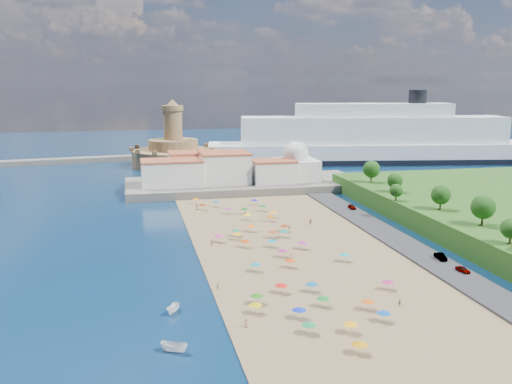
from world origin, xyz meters
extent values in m
plane|color=#071938|center=(0.00, 0.00, 0.00)|extent=(700.00, 700.00, 0.00)
cube|color=#59544C|center=(10.00, 73.00, 1.50)|extent=(90.00, 36.00, 3.00)
cube|color=#59544C|center=(-12.00, 108.00, 1.20)|extent=(18.00, 70.00, 2.40)
cube|color=silver|center=(-18.00, 69.00, 7.50)|extent=(22.00, 14.00, 9.00)
cube|color=silver|center=(2.00, 71.00, 8.50)|extent=(18.00, 16.00, 11.00)
cube|color=silver|center=(20.00, 67.00, 7.00)|extent=(16.00, 12.00, 8.00)
cube|color=silver|center=(-6.00, 83.00, 8.00)|extent=(24.00, 14.00, 10.00)
cube|color=silver|center=(30.00, 71.00, 7.00)|extent=(16.00, 16.00, 8.00)
sphere|color=silver|center=(30.00, 71.00, 13.00)|extent=(10.00, 10.00, 10.00)
cylinder|color=silver|center=(30.00, 71.00, 16.80)|extent=(1.20, 1.20, 1.60)
cylinder|color=#9D794E|center=(-12.00, 138.00, 4.00)|extent=(40.00, 40.00, 8.00)
cylinder|color=#9D794E|center=(-12.00, 138.00, 10.50)|extent=(24.00, 24.00, 5.00)
cylinder|color=#9D794E|center=(-12.00, 138.00, 20.00)|extent=(9.00, 9.00, 14.00)
cylinder|color=#9D794E|center=(-12.00, 138.00, 28.20)|extent=(10.40, 10.40, 2.40)
cone|color=#9D794E|center=(-12.00, 138.00, 30.90)|extent=(6.00, 6.00, 3.00)
cube|color=black|center=(87.59, 128.84, 1.34)|extent=(168.85, 51.51, 2.69)
cube|color=white|center=(87.59, 128.84, 4.98)|extent=(167.80, 50.96, 9.96)
cube|color=white|center=(87.59, 128.84, 16.60)|extent=(134.31, 41.20, 13.28)
cube|color=white|center=(87.59, 128.84, 26.57)|extent=(78.98, 27.86, 6.64)
cylinder|color=black|center=(109.44, 125.25, 33.21)|extent=(8.86, 8.86, 6.64)
cylinder|color=gray|center=(1.24, -15.90, 1.25)|extent=(0.07, 0.07, 2.00)
cone|color=#9A216B|center=(1.24, -15.90, 2.15)|extent=(2.50, 2.50, 0.60)
cylinder|color=gray|center=(0.96, -23.63, 1.25)|extent=(0.07, 0.07, 2.00)
cone|color=red|center=(0.96, -23.63, 2.15)|extent=(2.50, 2.50, 0.60)
cylinder|color=gray|center=(9.04, 22.86, 1.25)|extent=(0.07, 0.07, 2.00)
cone|color=orange|center=(9.04, 22.86, 2.15)|extent=(2.50, 2.50, 0.60)
cylinder|color=gray|center=(7.08, 41.33, 1.25)|extent=(0.07, 0.07, 2.00)
cone|color=#160EB7|center=(7.08, 41.33, 2.15)|extent=(2.50, 2.50, 0.60)
cylinder|color=gray|center=(1.45, -57.95, 1.25)|extent=(0.07, 0.07, 2.00)
cone|color=#FE9E0D|center=(1.45, -57.95, 2.15)|extent=(2.50, 2.50, 0.60)
cylinder|color=gray|center=(1.02, -38.76, 1.25)|extent=(0.07, 0.07, 2.00)
cone|color=#0C589C|center=(1.02, -38.76, 2.15)|extent=(2.50, 2.50, 0.60)
cylinder|color=gray|center=(7.78, 31.93, 1.25)|extent=(0.07, 0.07, 2.00)
cone|color=#126635|center=(7.78, 31.93, 2.15)|extent=(2.50, 2.50, 0.60)
cylinder|color=gray|center=(-5.30, -56.72, 1.25)|extent=(0.07, 0.07, 2.00)
cone|color=#167C3E|center=(-5.30, -56.72, 2.15)|extent=(2.50, 2.50, 0.60)
cylinder|color=gray|center=(6.79, 18.20, 1.25)|extent=(0.07, 0.07, 2.00)
cone|color=#D06A09|center=(6.79, 18.20, 2.15)|extent=(2.50, 2.50, 0.60)
cylinder|color=gray|center=(-3.43, 30.80, 1.25)|extent=(0.07, 0.07, 2.00)
cone|color=#AF258C|center=(-3.43, 30.80, 2.15)|extent=(2.50, 2.50, 0.60)
cylinder|color=gray|center=(-5.81, 41.19, 1.25)|extent=(0.07, 0.07, 2.00)
cone|color=#0E4F83|center=(-5.81, 41.19, 2.15)|extent=(2.50, 2.50, 0.60)
cylinder|color=gray|center=(-10.75, -42.40, 1.25)|extent=(0.07, 0.07, 2.00)
cone|color=#237314|center=(-10.75, -42.40, 2.15)|extent=(2.50, 2.50, 0.60)
cylinder|color=gray|center=(0.67, 21.49, 1.25)|extent=(0.07, 0.07, 2.00)
cone|color=yellow|center=(0.67, 21.49, 2.15)|extent=(2.50, 2.50, 0.60)
cylinder|color=gray|center=(-11.74, 47.26, 1.25)|extent=(0.07, 0.07, 2.00)
cone|color=orange|center=(-11.74, 47.26, 2.15)|extent=(2.50, 2.50, 0.60)
cylinder|color=gray|center=(0.88, -7.38, 1.25)|extent=(0.07, 0.07, 2.00)
cone|color=#107798|center=(0.88, -7.38, 2.15)|extent=(2.50, 2.50, 0.60)
cylinder|color=gray|center=(-4.98, -38.15, 1.25)|extent=(0.07, 0.07, 2.00)
cone|color=red|center=(-4.98, -38.15, 2.15)|extent=(2.50, 2.50, 0.60)
cylinder|color=gray|center=(16.13, -40.92, 1.25)|extent=(0.07, 0.07, 2.00)
cone|color=#A22261|center=(16.13, -40.92, 2.15)|extent=(2.50, 2.50, 0.60)
cylinder|color=gray|center=(14.27, -22.08, 1.25)|extent=(0.07, 0.07, 2.00)
cone|color=teal|center=(14.27, -22.08, 2.15)|extent=(2.50, 2.50, 0.60)
cylinder|color=gray|center=(-5.74, -6.27, 1.25)|extent=(0.07, 0.07, 2.00)
cone|color=#C83E08|center=(-5.74, -6.27, 2.15)|extent=(2.50, 2.50, 0.60)
cylinder|color=gray|center=(2.97, 0.60, 1.25)|extent=(0.07, 0.07, 2.00)
cone|color=#8F390D|center=(2.97, 0.60, 2.15)|extent=(2.50, 2.50, 0.60)
cylinder|color=gray|center=(1.27, 29.27, 1.25)|extent=(0.07, 0.07, 2.00)
cone|color=#116219|center=(1.27, 29.27, 2.15)|extent=(2.50, 2.50, 0.60)
cylinder|color=gray|center=(8.69, -54.91, 1.25)|extent=(0.07, 0.07, 2.00)
cone|color=#0C47A5|center=(8.69, -54.91, 2.15)|extent=(2.50, 2.50, 0.60)
cylinder|color=gray|center=(8.12, -49.52, 1.25)|extent=(0.07, 0.07, 2.00)
cone|color=#D55611|center=(8.12, -49.52, 2.15)|extent=(2.50, 2.50, 0.60)
cylinder|color=gray|center=(7.85, -10.60, 1.25)|extent=(0.07, 0.07, 2.00)
cone|color=#A72379|center=(7.85, -10.60, 2.15)|extent=(2.50, 2.50, 0.60)
cylinder|color=gray|center=(-11.39, -0.23, 1.25)|extent=(0.07, 0.07, 2.00)
cone|color=#BC2879|center=(-11.39, -0.23, 2.15)|extent=(2.50, 2.50, 0.60)
cylinder|color=gray|center=(-1.13, 8.23, 1.25)|extent=(0.07, 0.07, 2.00)
cone|color=#F25B0A|center=(-1.13, 8.23, 2.15)|extent=(2.50, 2.50, 0.60)
cylinder|color=gray|center=(-6.09, 4.63, 1.25)|extent=(0.07, 0.07, 2.00)
cone|color=#157640|center=(-6.09, 4.63, 2.15)|extent=(2.50, 2.50, 0.60)
cylinder|color=gray|center=(7.87, 6.26, 1.25)|extent=(0.07, 0.07, 2.00)
cone|color=maroon|center=(7.87, 6.26, 2.15)|extent=(2.50, 2.50, 0.60)
cylinder|color=gray|center=(-7.13, -24.55, 1.25)|extent=(0.07, 0.07, 2.00)
cone|color=#0E7987|center=(-7.13, -24.55, 2.15)|extent=(2.50, 2.50, 0.60)
cylinder|color=gray|center=(-10.67, 37.68, 1.25)|extent=(0.07, 0.07, 2.00)
cone|color=maroon|center=(-10.67, 37.68, 2.15)|extent=(2.50, 2.50, 0.60)
cylinder|color=gray|center=(0.73, -46.35, 1.25)|extent=(0.07, 0.07, 2.00)
cone|color=#157627|center=(0.73, -46.35, 2.15)|extent=(2.50, 2.50, 0.60)
cylinder|color=gray|center=(0.07, -65.07, 1.25)|extent=(0.07, 0.07, 2.00)
cone|color=#C58308|center=(0.07, -65.07, 2.15)|extent=(2.50, 2.50, 0.60)
cylinder|color=gray|center=(-12.03, -46.72, 1.25)|extent=(0.07, 0.07, 2.00)
cone|color=gold|center=(-12.03, -46.72, 2.15)|extent=(2.50, 2.50, 0.60)
cylinder|color=gray|center=(-5.11, -50.45, 1.25)|extent=(0.07, 0.07, 2.00)
cone|color=#0E26BE|center=(-5.11, -50.45, 2.15)|extent=(2.50, 2.50, 0.60)
cylinder|color=gray|center=(6.27, 0.72, 1.25)|extent=(0.07, 0.07, 2.00)
cone|color=#0D7E72|center=(6.27, 0.72, 2.15)|extent=(2.50, 2.50, 0.60)
cylinder|color=gray|center=(-6.42, 0.90, 1.25)|extent=(0.07, 0.07, 2.00)
cone|color=#E8A60C|center=(-6.42, 0.90, 2.15)|extent=(2.50, 2.50, 0.60)
imported|color=tan|center=(-13.55, -2.84, 1.13)|extent=(1.03, 0.92, 1.76)
imported|color=tan|center=(-16.75, -33.69, 1.03)|extent=(0.59, 0.40, 1.56)
imported|color=tan|center=(9.73, 7.93, 1.16)|extent=(0.76, 0.79, 1.82)
imported|color=tan|center=(-12.48, 38.80, 1.16)|extent=(1.10, 1.04, 1.83)
imported|color=tan|center=(0.83, 26.34, 1.08)|extent=(1.02, 0.98, 1.66)
imported|color=tan|center=(-14.78, -51.96, 1.08)|extent=(0.87, 0.63, 1.67)
imported|color=tan|center=(17.32, 12.66, 1.17)|extent=(1.75, 0.71, 1.84)
imported|color=tan|center=(2.83, -18.20, 1.17)|extent=(1.07, 0.98, 1.83)
imported|color=tan|center=(9.54, 36.67, 1.09)|extent=(1.11, 1.25, 1.67)
imported|color=tan|center=(14.38, -49.63, 1.08)|extent=(1.02, 0.54, 1.67)
imported|color=white|center=(-27.29, -57.89, 0.88)|extent=(4.78, 3.80, 1.76)
imported|color=white|center=(-26.29, -42.73, 0.80)|extent=(3.29, 4.42, 1.61)
imported|color=gray|center=(36.00, -35.64, 1.32)|extent=(2.01, 3.82, 1.24)
imported|color=gray|center=(36.00, 27.25, 1.40)|extent=(1.82, 4.18, 1.40)
imported|color=gray|center=(36.00, -26.57, 1.41)|extent=(1.87, 4.44, 1.43)
cylinder|color=#382314|center=(47.52, -34.82, 7.25)|extent=(0.50, 0.50, 2.50)
sphere|color=#14380F|center=(47.52, -34.82, 9.50)|extent=(4.50, 4.50, 4.50)
cylinder|color=#382314|center=(51.38, -18.85, 7.65)|extent=(0.50, 0.50, 3.31)
sphere|color=#14380F|center=(51.38, -18.85, 10.63)|extent=(5.96, 5.96, 5.96)
cylinder|color=#382314|center=(50.48, -0.78, 7.50)|extent=(0.50, 0.50, 3.00)
sphere|color=#14380F|center=(50.48, -0.78, 10.20)|extent=(5.40, 5.40, 5.40)
cylinder|color=#382314|center=(43.98, 13.03, 7.10)|extent=(0.50, 0.50, 2.19)
sphere|color=#14380F|center=(43.98, 13.03, 9.07)|extent=(3.95, 3.95, 3.95)
cylinder|color=#382314|center=(49.45, 25.18, 7.36)|extent=(0.50, 0.50, 2.73)
sphere|color=#14380F|center=(49.45, 25.18, 9.82)|extent=(4.91, 4.91, 4.91)
cylinder|color=#382314|center=(49.45, 43.47, 7.66)|extent=(0.50, 0.50, 3.33)
sphere|color=#14380F|center=(49.45, 43.47, 10.66)|extent=(5.99, 5.99, 5.99)
camera|label=1|loc=(-32.61, -139.84, 41.06)|focal=40.00mm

